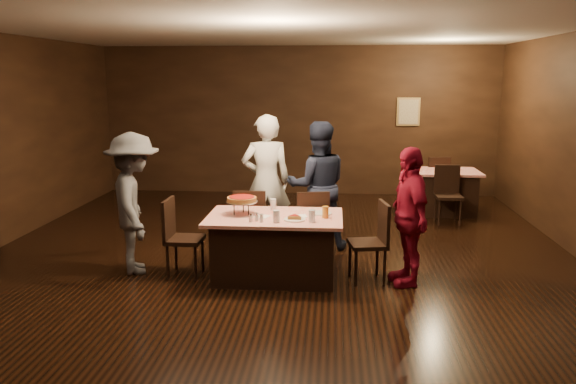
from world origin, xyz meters
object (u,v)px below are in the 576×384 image
Objects in this scene: chair_far_right at (311,224)px; diner_navy_hoodie at (318,186)px; diner_white_jacket at (266,182)px; back_table at (440,192)px; chair_end_right at (367,242)px; chair_back_far at (435,181)px; plate_empty at (321,213)px; glass_front_left at (276,216)px; diner_red_shirt at (409,216)px; main_table at (275,247)px; glass_amber at (325,212)px; glass_front_right at (312,216)px; chair_end_left at (185,238)px; pizza_stand at (242,199)px; chair_back_near at (448,195)px; chair_far_left at (251,223)px; diner_grey_knit at (134,203)px.

chair_far_right is 0.67m from diner_navy_hoodie.
diner_white_jacket reaches higher than chair_far_right.
chair_far_right is at bearing -128.47° from back_table.
chair_end_right is 1.00× the size of chair_back_far.
plate_empty is 0.68m from glass_front_left.
plate_empty is at bearing -113.02° from diner_red_shirt.
main_table is at bearing 51.22° from chair_far_right.
diner_navy_hoodie reaches higher than chair_back_far.
glass_amber is (-0.96, 0.00, 0.03)m from diner_red_shirt.
chair_far_right is 6.79× the size of glass_front_right.
back_table is 1.37× the size of chair_end_left.
chair_end_right is at bearing -1.91° from pizza_stand.
diner_white_jacket is 1.05× the size of diner_navy_hoodie.
chair_back_far is 6.79× the size of glass_amber.
chair_end_left and chair_end_right have the same top height.
diner_white_jacket is at bearing -9.60° from diner_navy_hoodie.
chair_end_left is 2.20m from chair_end_right.
chair_back_near reaches higher than plate_empty.
plate_empty is at bearing 104.04° from glass_amber.
chair_back_far is 6.79× the size of glass_front_right.
chair_back_far is at bearing -146.89° from diner_white_jacket.
chair_end_left is at bearing -175.91° from pizza_stand.
chair_back_near is at bearing 47.29° from main_table.
chair_back_near reaches higher than back_table.
diner_red_shirt is 0.96m from glass_amber.
back_table is 4.34m from glass_front_right.
main_table is at bearing 89.48° from diner_white_jacket.
diner_white_jacket is at bearing 114.87° from glass_front_right.
chair_far_left is at bearing -10.71° from chair_far_right.
glass_front_left reaches higher than plate_empty.
diner_grey_knit is at bearing -178.57° from plate_empty.
glass_front_left is at bearing -80.54° from main_table.
diner_white_jacket is at bearing 34.68° from chair_back_far.
chair_far_left is 3.62m from chair_back_near.
glass_front_left is (-2.53, -3.10, 0.37)m from chair_back_near.
main_table is 1.41m from diner_white_jacket.
diner_white_jacket is at bearing -152.73° from chair_back_near.
chair_end_left is 1.24m from glass_front_left.
diner_white_jacket reaches higher than pizza_stand.
chair_end_right is at bearing -112.99° from back_table.
back_table is at bearing 79.74° from chair_back_far.
glass_front_left is (-0.35, -1.05, 0.37)m from chair_far_right.
diner_white_jacket is at bearing -49.10° from chair_far_right.
pizza_stand is (-0.80, -0.70, 0.48)m from chair_far_right.
chair_end_right is (1.50, -0.75, 0.00)m from chair_far_left.
pizza_stand is 1.01m from glass_amber.
chair_far_left is 1.03m from chair_end_left.
diner_white_jacket is at bearing -32.56° from chair_end_left.
plate_empty is at bearing 15.26° from main_table.
glass_front_right is (-0.10, -0.40, 0.06)m from plate_empty.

